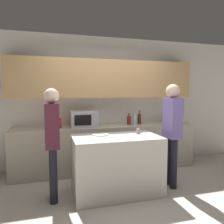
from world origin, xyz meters
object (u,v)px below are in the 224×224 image
plate_on_island (100,135)px  person_center (172,126)px  cup_0 (138,131)px  toaster (54,123)px  bottle_2 (139,119)px  bottle_0 (129,120)px  microwave (84,119)px  bottle_1 (135,119)px  person_left (52,135)px  potted_plant (167,114)px

plate_on_island → person_center: person_center is taller
cup_0 → toaster: bearing=144.6°
toaster → bottle_2: (1.73, 0.04, 0.02)m
toaster → bottle_0: bottle_0 is taller
cup_0 → microwave: bearing=128.6°
bottle_0 → plate_on_island: size_ratio=0.92×
toaster → bottle_0: bearing=0.3°
bottle_1 → microwave: bearing=179.4°
cup_0 → person_left: (-1.34, -0.11, 0.02)m
plate_on_island → person_center: 1.17m
toaster → cup_0: bearing=-35.4°
bottle_1 → cup_0: bottle_1 is taller
bottle_0 → bottle_1: 0.12m
plate_on_island → microwave: bearing=98.4°
bottle_0 → person_center: bearing=-71.4°
bottle_1 → toaster: bearing=179.6°
potted_plant → bottle_1: 0.75m
microwave → person_left: bearing=-120.4°
bottle_2 → cup_0: bottle_2 is taller
potted_plant → bottle_1: bearing=-179.1°
cup_0 → person_left: bearing=-175.4°
potted_plant → bottle_1: (-0.74, -0.01, -0.08)m
toaster → cup_0: 1.59m
person_center → plate_on_island: bearing=81.9°
potted_plant → bottle_2: bearing=175.9°
bottle_1 → cup_0: bearing=-108.6°
bottle_0 → person_left: person_left is taller
microwave → person_center: size_ratio=0.31×
person_left → cup_0: bearing=94.9°
microwave → toaster: (-0.56, 0.00, -0.06)m
potted_plant → cup_0: 1.41m
plate_on_island → person_center: size_ratio=0.15×
person_left → toaster: bearing=178.1°
plate_on_island → bottle_1: bearing=43.1°
toaster → potted_plant: (2.35, 0.00, 0.11)m
potted_plant → plate_on_island: potted_plant is taller
person_center → person_left: bearing=90.3°
cup_0 → bottle_0: bearing=78.7°
microwave → cup_0: 1.18m
potted_plant → person_left: person_left is taller
bottle_1 → person_left: size_ratio=0.19×
person_center → bottle_0: bearing=19.6°
plate_on_island → person_left: person_left is taller
bottle_0 → bottle_1: size_ratio=0.80×
bottle_1 → person_left: bearing=-148.2°
potted_plant → person_center: 1.17m
cup_0 → person_center: (0.54, -0.13, 0.08)m
microwave → person_center: (1.28, -1.05, -0.04)m
toaster → cup_0: (1.30, -0.92, -0.06)m
toaster → person_center: person_center is taller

